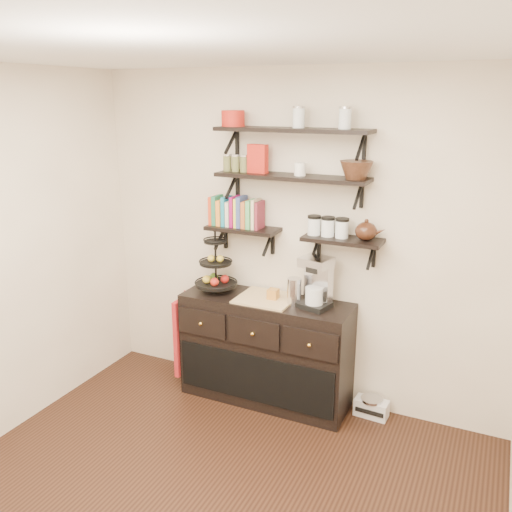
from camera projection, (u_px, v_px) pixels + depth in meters
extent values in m
cube|color=white|center=(165.00, 44.00, 2.48)|extent=(3.50, 3.50, 0.02)
cube|color=white|center=(296.00, 241.00, 4.38)|extent=(3.50, 0.02, 2.70)
cube|color=black|center=(292.00, 130.00, 4.01)|extent=(1.20, 0.27, 0.03)
cube|color=black|center=(237.00, 142.00, 4.36)|extent=(0.02, 0.03, 0.20)
cube|color=black|center=(364.00, 147.00, 3.94)|extent=(0.02, 0.03, 0.20)
cube|color=black|center=(291.00, 177.00, 4.11)|extent=(1.20, 0.27, 0.03)
cube|color=black|center=(238.00, 185.00, 4.46)|extent=(0.02, 0.03, 0.20)
cube|color=black|center=(362.00, 195.00, 4.04)|extent=(0.02, 0.03, 0.20)
cube|color=black|center=(243.00, 229.00, 4.42)|extent=(0.60, 0.25, 0.03)
cube|color=black|center=(226.00, 237.00, 4.64)|extent=(0.02, 0.03, 0.20)
cube|color=black|center=(273.00, 242.00, 4.46)|extent=(0.03, 0.03, 0.20)
cube|color=black|center=(343.00, 240.00, 4.08)|extent=(0.60, 0.25, 0.03)
cube|color=black|center=(319.00, 248.00, 4.30)|extent=(0.03, 0.03, 0.20)
cube|color=black|center=(374.00, 254.00, 4.12)|extent=(0.02, 0.03, 0.20)
cube|color=red|center=(215.00, 212.00, 4.50)|extent=(0.02, 0.15, 0.20)
cube|color=#267150|center=(219.00, 210.00, 4.48)|extent=(0.03, 0.15, 0.24)
cube|color=orange|center=(223.00, 212.00, 4.47)|extent=(0.04, 0.15, 0.21)
cube|color=teal|center=(227.00, 210.00, 4.45)|extent=(0.03, 0.15, 0.25)
cube|color=beige|center=(230.00, 212.00, 4.44)|extent=(0.03, 0.15, 0.22)
cube|color=#970D58|center=(235.00, 210.00, 4.41)|extent=(0.04, 0.15, 0.26)
cube|color=yellow|center=(239.00, 213.00, 4.40)|extent=(0.03, 0.15, 0.23)
cube|color=#374887|center=(243.00, 215.00, 4.39)|extent=(0.03, 0.15, 0.20)
cube|color=#B35E2C|center=(247.00, 213.00, 4.37)|extent=(0.04, 0.15, 0.24)
cube|color=#4EA65E|center=(252.00, 215.00, 4.36)|extent=(0.03, 0.15, 0.21)
cube|color=beige|center=(256.00, 213.00, 4.34)|extent=(0.03, 0.15, 0.25)
cube|color=maroon|center=(260.00, 215.00, 4.33)|extent=(0.02, 0.15, 0.22)
cylinder|color=silver|center=(314.00, 226.00, 4.15)|extent=(0.10, 0.10, 0.13)
cylinder|color=silver|center=(328.00, 228.00, 4.11)|extent=(0.10, 0.10, 0.13)
cylinder|color=silver|center=(342.00, 229.00, 4.06)|extent=(0.10, 0.10, 0.13)
cube|color=black|center=(266.00, 350.00, 4.50)|extent=(1.40, 0.45, 0.90)
cube|color=tan|center=(266.00, 298.00, 4.37)|extent=(0.45, 0.41, 0.02)
sphere|color=gold|center=(201.00, 324.00, 4.39)|extent=(0.04, 0.04, 0.04)
sphere|color=gold|center=(253.00, 334.00, 4.20)|extent=(0.04, 0.04, 0.04)
sphere|color=gold|center=(309.00, 345.00, 4.01)|extent=(0.04, 0.04, 0.04)
cylinder|color=black|center=(216.00, 262.00, 4.48)|extent=(0.02, 0.02, 0.51)
cylinder|color=black|center=(216.00, 284.00, 4.54)|extent=(0.35, 0.35, 0.01)
cylinder|color=black|center=(216.00, 263.00, 4.49)|extent=(0.27, 0.27, 0.02)
cylinder|color=black|center=(215.00, 242.00, 4.44)|extent=(0.18, 0.18, 0.02)
sphere|color=#B21914|center=(225.00, 279.00, 4.54)|extent=(0.07, 0.07, 0.07)
sphere|color=gold|center=(211.00, 258.00, 4.49)|extent=(0.06, 0.06, 0.06)
cube|color=#B07128|center=(273.00, 294.00, 4.33)|extent=(0.08, 0.08, 0.08)
cube|color=black|center=(315.00, 305.00, 4.19)|extent=(0.26, 0.25, 0.04)
cube|color=silver|center=(318.00, 282.00, 4.21)|extent=(0.23, 0.13, 0.34)
cube|color=silver|center=(316.00, 262.00, 4.10)|extent=(0.26, 0.25, 0.07)
cylinder|color=silver|center=(314.00, 296.00, 4.15)|extent=(0.17, 0.17, 0.13)
cylinder|color=silver|center=(294.00, 292.00, 4.22)|extent=(0.11, 0.11, 0.22)
cube|color=maroon|center=(184.00, 335.00, 4.70)|extent=(0.04, 0.29, 0.68)
cube|color=silver|center=(371.00, 408.00, 4.35)|extent=(0.27, 0.15, 0.14)
cylinder|color=silver|center=(372.00, 399.00, 4.32)|extent=(0.19, 0.19, 0.02)
cube|color=black|center=(369.00, 412.00, 4.28)|extent=(0.23, 0.03, 0.04)
cube|color=#B11F14|center=(258.00, 159.00, 4.19)|extent=(0.17, 0.08, 0.22)
cylinder|color=white|center=(300.00, 169.00, 4.07)|extent=(0.09, 0.09, 0.10)
cylinder|color=#B11F14|center=(233.00, 118.00, 4.19)|extent=(0.18, 0.18, 0.12)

